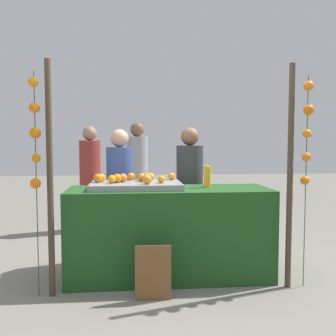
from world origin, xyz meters
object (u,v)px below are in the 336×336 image
(orange_0, at_px, (141,178))
(stall_counter, at_px, (169,233))
(orange_1, at_px, (98,178))
(chalkboard_sign, at_px, (153,273))
(vendor_left, at_px, (120,200))
(juice_bottle, at_px, (207,177))
(vendor_right, at_px, (190,199))

(orange_0, bearing_deg, stall_counter, -27.97)
(stall_counter, xyz_separation_m, orange_0, (-0.28, 0.15, 0.56))
(orange_1, distance_m, chalkboard_sign, 1.15)
(vendor_left, bearing_deg, stall_counter, -48.45)
(stall_counter, relative_size, juice_bottle, 8.75)
(orange_0, xyz_separation_m, vendor_right, (0.58, 0.42, -0.30))
(stall_counter, height_order, orange_0, orange_0)
(vendor_right, bearing_deg, stall_counter, -117.55)
(juice_bottle, relative_size, chalkboard_sign, 0.47)
(orange_0, height_order, orange_1, orange_1)
(stall_counter, height_order, vendor_left, vendor_left)
(vendor_left, bearing_deg, orange_1, -111.53)
(orange_0, height_order, vendor_left, vendor_left)
(orange_1, height_order, chalkboard_sign, orange_1)
(chalkboard_sign, xyz_separation_m, vendor_right, (0.50, 1.15, 0.49))
(juice_bottle, height_order, chalkboard_sign, juice_bottle)
(orange_1, height_order, vendor_left, vendor_left)
(orange_0, distance_m, vendor_right, 0.77)
(juice_bottle, relative_size, vendor_left, 0.15)
(stall_counter, xyz_separation_m, vendor_left, (-0.53, 0.59, 0.26))
(orange_1, relative_size, vendor_left, 0.06)
(orange_0, bearing_deg, vendor_right, 35.74)
(orange_0, xyz_separation_m, juice_bottle, (0.69, -0.11, 0.01))
(stall_counter, bearing_deg, vendor_right, 62.45)
(vendor_right, bearing_deg, chalkboard_sign, -113.42)
(orange_0, distance_m, vendor_left, 0.59)
(vendor_right, bearing_deg, vendor_left, 178.25)
(orange_1, xyz_separation_m, chalkboard_sign, (0.53, -0.65, -0.79))
(vendor_right, bearing_deg, juice_bottle, -78.24)
(orange_0, height_order, chalkboard_sign, orange_0)
(orange_1, height_order, vendor_right, vendor_right)
(stall_counter, distance_m, vendor_left, 0.83)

